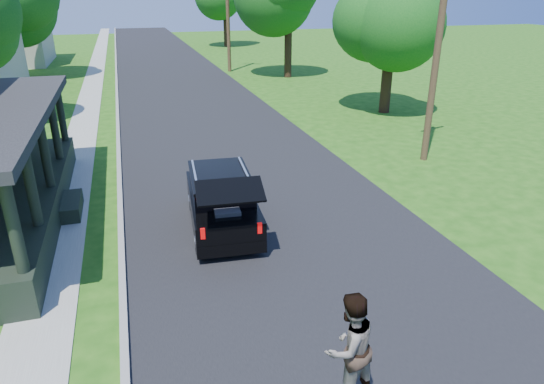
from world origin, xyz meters
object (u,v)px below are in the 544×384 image
object	(u,v)px
black_suv	(222,201)
tree_right_near	(392,8)
skateboarder	(349,347)
utility_pole_near	(440,26)

from	to	relation	value
black_suv	tree_right_near	size ratio (longest dim) A/B	0.57
skateboarder	tree_right_near	size ratio (longest dim) A/B	0.22
skateboarder	utility_pole_near	xyz separation A→B (m)	(8.00, 10.27, 3.33)
black_suv	tree_right_near	world-z (taller)	tree_right_near
black_suv	utility_pole_near	world-z (taller)	utility_pole_near
black_suv	utility_pole_near	distance (m)	9.90
utility_pole_near	skateboarder	bearing A→B (deg)	-145.57
black_suv	skateboarder	size ratio (longest dim) A/B	2.65
skateboarder	utility_pole_near	bearing A→B (deg)	-144.87
skateboarder	tree_right_near	distance (m)	20.73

